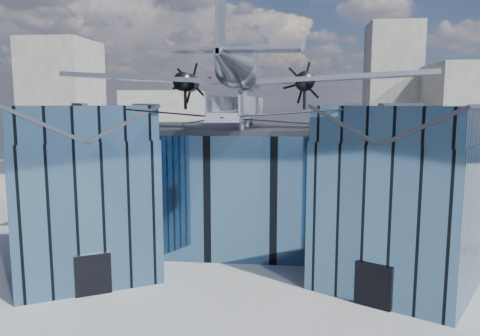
# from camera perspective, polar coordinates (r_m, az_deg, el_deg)

# --- Properties ---
(ground_plane) EXTENTS (120.00, 120.00, 0.00)m
(ground_plane) POSITION_cam_1_polar(r_m,az_deg,el_deg) (33.51, -0.37, -12.77)
(ground_plane) COLOR gray
(museum) EXTENTS (32.88, 24.50, 17.60)m
(museum) POSITION_cam_1_polar(r_m,az_deg,el_deg) (37.66, 0.61, -1.70)
(museum) COLOR #466C8F
(museum) RESTS_ON ground
(bg_towers) EXTENTS (77.00, 24.50, 26.00)m
(bg_towers) POSITION_cam_1_polar(r_m,az_deg,el_deg) (81.67, 4.61, 6.67)
(bg_towers) COLOR gray
(bg_towers) RESTS_ON ground
(tree_side_e) EXTENTS (4.62, 4.62, 5.52)m
(tree_side_e) POSITION_cam_1_polar(r_m,az_deg,el_deg) (46.28, 26.88, -3.01)
(tree_side_e) COLOR #332514
(tree_side_e) RESTS_ON ground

